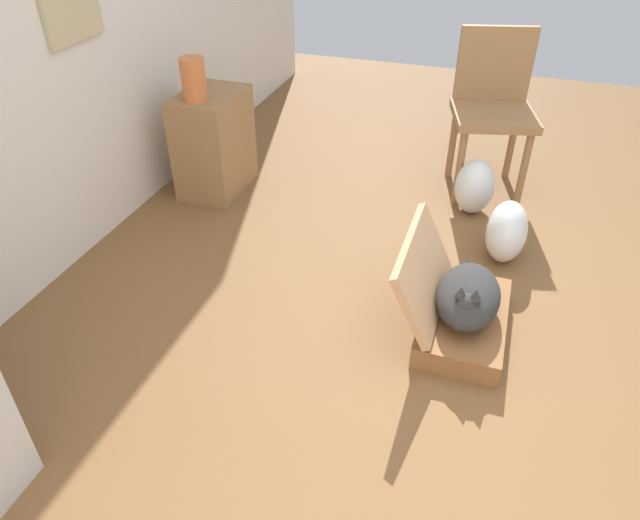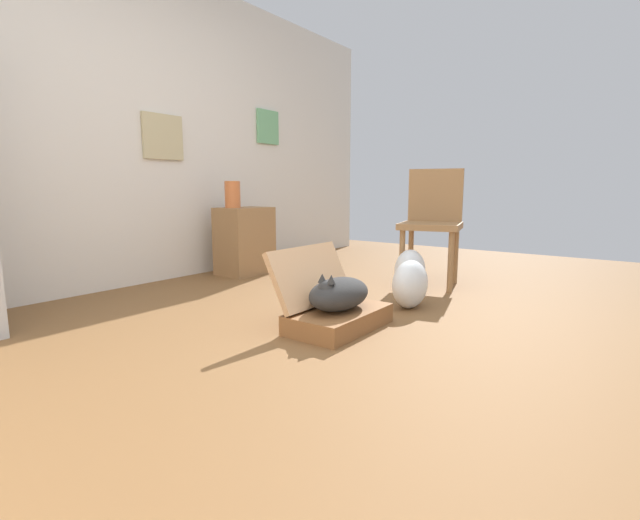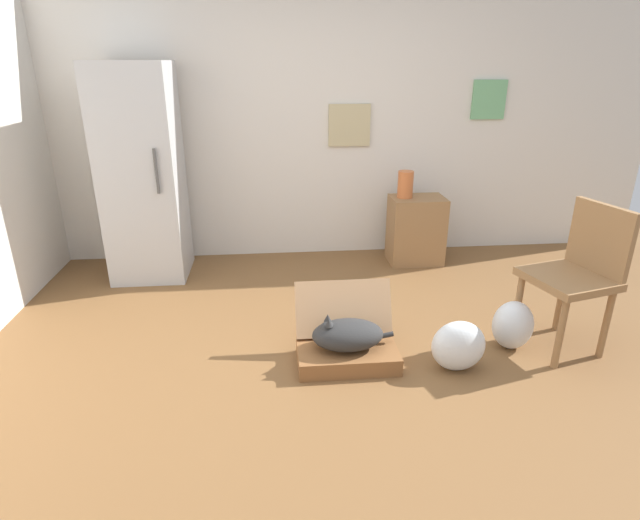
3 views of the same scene
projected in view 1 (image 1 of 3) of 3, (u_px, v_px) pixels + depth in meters
ground_plane at (503, 335)px, 2.62m from camera, size 7.68×7.68×0.00m
suitcase_base at (463, 321)px, 2.61m from camera, size 0.62×0.37×0.11m
suitcase_lid at (424, 272)px, 2.53m from camera, size 0.62×0.19×0.34m
cat at (468, 296)px, 2.52m from camera, size 0.52×0.27×0.22m
plastic_bag_white at (506, 231)px, 3.03m from camera, size 0.33×0.21×0.32m
plastic_bag_clear at (475, 186)px, 3.43m from camera, size 0.26×0.23×0.33m
side_table at (214, 143)px, 3.58m from camera, size 0.49×0.34×0.62m
vase_tall at (194, 79)px, 3.24m from camera, size 0.14×0.14×0.24m
chair at (493, 104)px, 3.49m from camera, size 0.56×0.57×0.96m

